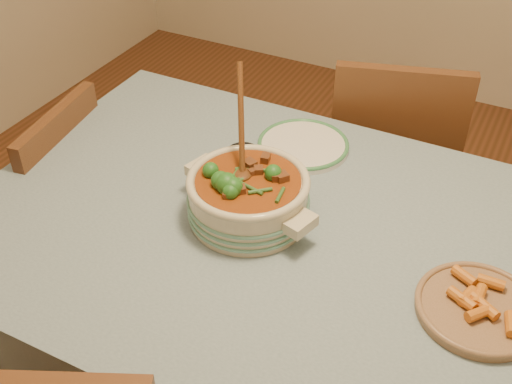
% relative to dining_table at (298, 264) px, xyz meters
% --- Properties ---
extents(dining_table, '(1.68, 1.08, 0.76)m').
position_rel_dining_table_xyz_m(dining_table, '(0.00, 0.00, 0.00)').
color(dining_table, brown).
rests_on(dining_table, floor).
extents(stew_casserole, '(0.38, 0.36, 0.35)m').
position_rel_dining_table_xyz_m(stew_casserole, '(-0.14, 0.01, 0.17)').
color(stew_casserole, beige).
rests_on(stew_casserole, dining_table).
extents(white_plate, '(0.32, 0.32, 0.02)m').
position_rel_dining_table_xyz_m(white_plate, '(-0.14, 0.35, 0.10)').
color(white_plate, silver).
rests_on(white_plate, dining_table).
extents(condiment_bowl, '(0.11, 0.11, 0.05)m').
position_rel_dining_table_xyz_m(condiment_bowl, '(-0.26, 0.20, 0.12)').
color(condiment_bowl, black).
rests_on(condiment_bowl, dining_table).
extents(fried_plate, '(0.29, 0.29, 0.04)m').
position_rel_dining_table_xyz_m(fried_plate, '(0.43, -0.05, 0.11)').
color(fried_plate, '#957252').
rests_on(fried_plate, dining_table).
extents(chair_far, '(0.52, 0.52, 0.90)m').
position_rel_dining_table_xyz_m(chair_far, '(0.01, 0.78, -0.15)').
color(chair_far, brown).
rests_on(chair_far, floor).
extents(chair_left, '(0.44, 0.44, 0.84)m').
position_rel_dining_table_xyz_m(chair_left, '(-0.91, 0.07, -0.19)').
color(chair_left, brown).
rests_on(chair_left, floor).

